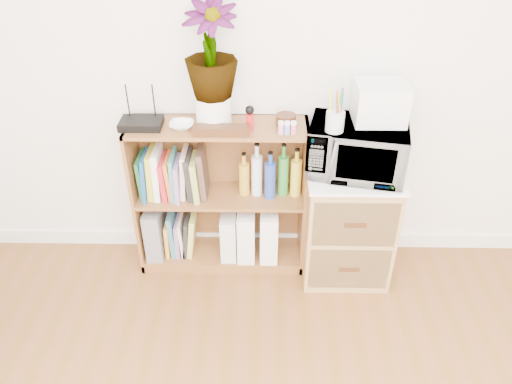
{
  "coord_description": "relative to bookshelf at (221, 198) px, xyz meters",
  "views": [
    {
      "loc": [
        -0.1,
        -0.33,
        2.16
      ],
      "look_at": [
        -0.14,
        1.95,
        0.62
      ],
      "focal_mm": 35.0,
      "sensor_mm": 36.0,
      "label": 1
    }
  ],
  "objects": [
    {
      "name": "paint_jars",
      "position": [
        0.37,
        -0.09,
        0.5
      ],
      "size": [
        0.1,
        0.04,
        0.05
      ],
      "primitive_type": "cube",
      "color": "pink",
      "rests_on": "bookshelf"
    },
    {
      "name": "pen_cup",
      "position": [
        0.61,
        -0.15,
        0.58
      ],
      "size": [
        0.09,
        0.09,
        0.1
      ],
      "primitive_type": "cylinder",
      "color": "silver",
      "rests_on": "microwave"
    },
    {
      "name": "liquor_bottles",
      "position": [
        0.34,
        -0.0,
        0.18
      ],
      "size": [
        0.44,
        0.07,
        0.32
      ],
      "color": "gold",
      "rests_on": "bookshelf"
    },
    {
      "name": "magazine_holder_mid",
      "position": [
        0.15,
        -0.01,
        -0.24
      ],
      "size": [
        0.11,
        0.27,
        0.33
      ],
      "primitive_type": "cube",
      "color": "white",
      "rests_on": "bookshelf"
    },
    {
      "name": "bookshelf",
      "position": [
        0.0,
        0.0,
        0.0
      ],
      "size": [
        1.0,
        0.3,
        0.95
      ],
      "primitive_type": "cube",
      "color": "brown",
      "rests_on": "ground"
    },
    {
      "name": "white_bowl",
      "position": [
        -0.19,
        -0.03,
        0.49
      ],
      "size": [
        0.13,
        0.13,
        0.03
      ],
      "primitive_type": "imported",
      "color": "white",
      "rests_on": "bookshelf"
    },
    {
      "name": "router",
      "position": [
        -0.41,
        -0.02,
        0.5
      ],
      "size": [
        0.22,
        0.15,
        0.04
      ],
      "primitive_type": "cube",
      "color": "black",
      "rests_on": "bookshelf"
    },
    {
      "name": "wooden_bowl",
      "position": [
        0.37,
        0.01,
        0.51
      ],
      "size": [
        0.11,
        0.11,
        0.06
      ],
      "primitive_type": "cylinder",
      "color": "#351C0E",
      "rests_on": "bookshelf"
    },
    {
      "name": "lower_books",
      "position": [
        -0.26,
        -0.0,
        -0.27
      ],
      "size": [
        0.2,
        0.19,
        0.3
      ],
      "color": "orange",
      "rests_on": "bookshelf"
    },
    {
      "name": "plant_pot",
      "position": [
        -0.02,
        0.02,
        0.56
      ],
      "size": [
        0.19,
        0.19,
        0.16
      ],
      "primitive_type": "cylinder",
      "color": "white",
      "rests_on": "bookshelf"
    },
    {
      "name": "microwave",
      "position": [
        0.75,
        -0.08,
        0.39
      ],
      "size": [
        0.57,
        0.44,
        0.28
      ],
      "primitive_type": "imported",
      "rotation": [
        0.0,
        0.0,
        -0.2
      ],
      "color": "silver",
      "rests_on": "wicker_unit"
    },
    {
      "name": "wicker_unit",
      "position": [
        0.75,
        -0.08,
        -0.12
      ],
      "size": [
        0.5,
        0.45,
        0.7
      ],
      "primitive_type": "cube",
      "color": "#9E7542",
      "rests_on": "ground"
    },
    {
      "name": "potted_plant",
      "position": [
        -0.02,
        0.02,
        0.88
      ],
      "size": [
        0.28,
        0.28,
        0.49
      ],
      "primitive_type": "imported",
      "color": "#306B2A",
      "rests_on": "plant_pot"
    },
    {
      "name": "trinket_box",
      "position": [
        0.03,
        -0.1,
        0.5
      ],
      "size": [
        0.29,
        0.07,
        0.05
      ],
      "primitive_type": "cube",
      "color": "#361A0E",
      "rests_on": "bookshelf"
    },
    {
      "name": "magazine_holder_left",
      "position": [
        0.04,
        -0.01,
        -0.26
      ],
      "size": [
        0.09,
        0.24,
        0.3
      ],
      "primitive_type": "cube",
      "color": "silver",
      "rests_on": "bookshelf"
    },
    {
      "name": "kokeshi_doll",
      "position": [
        0.18,
        -0.04,
        0.52
      ],
      "size": [
        0.04,
        0.04,
        0.09
      ],
      "primitive_type": "cylinder",
      "color": "#B41619",
      "rests_on": "bookshelf"
    },
    {
      "name": "magazine_holder_right",
      "position": [
        0.29,
        -0.01,
        -0.24
      ],
      "size": [
        0.11,
        0.27,
        0.34
      ],
      "primitive_type": "cube",
      "color": "white",
      "rests_on": "bookshelf"
    },
    {
      "name": "skirting_board",
      "position": [
        0.35,
        0.14,
        -0.42
      ],
      "size": [
        4.0,
        0.02,
        0.1
      ],
      "primitive_type": "cube",
      "color": "white",
      "rests_on": "ground"
    },
    {
      "name": "small_appliance",
      "position": [
        0.85,
        -0.03,
        0.63
      ],
      "size": [
        0.26,
        0.22,
        0.21
      ],
      "primitive_type": "cube",
      "color": "white",
      "rests_on": "microwave"
    },
    {
      "name": "cookbooks",
      "position": [
        -0.27,
        0.0,
        0.16
      ],
      "size": [
        0.39,
        0.2,
        0.3
      ],
      "color": "#1A6335",
      "rests_on": "bookshelf"
    },
    {
      "name": "file_box",
      "position": [
        -0.41,
        0.0,
        -0.24
      ],
      "size": [
        0.1,
        0.27,
        0.33
      ],
      "primitive_type": "cube",
      "color": "slate",
      "rests_on": "bookshelf"
    }
  ]
}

